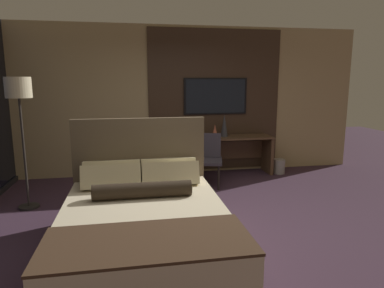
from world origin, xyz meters
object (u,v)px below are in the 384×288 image
Objects in this scene: desk at (218,148)px; vase_tall at (224,125)px; tv at (216,96)px; floor_lamp at (19,99)px; waste_bin at (279,166)px; vase_short at (215,131)px; desk_chair at (207,155)px; bed at (144,223)px.

desk is 4.85× the size of vase_tall.
tv is (0.00, 0.21, 0.98)m from desk.
waste_bin is at bearing 14.01° from floor_lamp.
vase_short is at bearing -155.66° from vase_tall.
desk is 7.39× the size of waste_bin.
floor_lamp is (-3.10, -1.24, 1.04)m from desk.
vase_tall reaches higher than desk_chair.
bed is 3.34m from vase_tall.
vase_short is 1.48m from waste_bin.
tv is 0.71m from vase_short.
bed is at bearing -116.38° from tv.
waste_bin is at bearing 44.63° from bed.
desk is at bearing 61.95° from bed.
desk is 1.27m from waste_bin.
waste_bin is (1.20, -0.17, -0.37)m from desk.
vase_short is at bearing 177.28° from waste_bin.
desk_chair is 2.09× the size of vase_tall.
tv is at bearing 117.60° from vase_tall.
vase_tall is at bearing -8.01° from desk.
desk_chair is at bearing -113.11° from tv.
floor_lamp is at bearing -158.14° from desk.
desk_chair is at bearing 12.77° from floor_lamp.
bed reaches higher than desk.
waste_bin is at bearing -17.67° from tv.
tv reaches higher than bed.
floor_lamp is at bearing -152.80° from desk_chair.
bed is 2.56m from floor_lamp.
bed reaches higher than vase_short.
desk_chair is 3.58× the size of vase_short.
bed is 1.82× the size of tv.
bed is 3.83m from waste_bin.
desk is 1.68× the size of tv.
floor_lamp is (-1.58, 1.62, 1.21)m from bed.
vase_tall is (0.12, -0.02, 0.44)m from desk.
desk is 2.33× the size of desk_chair.
waste_bin is at bearing 30.58° from desk_chair.
desk_chair is 0.48× the size of floor_lamp.
vase_short is (-0.20, -0.09, -0.09)m from vase_tall.
desk is 0.46m from vase_tall.
desk is 0.38m from vase_short.
bed is 5.26× the size of vase_tall.
tv is 4.97× the size of vase_short.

